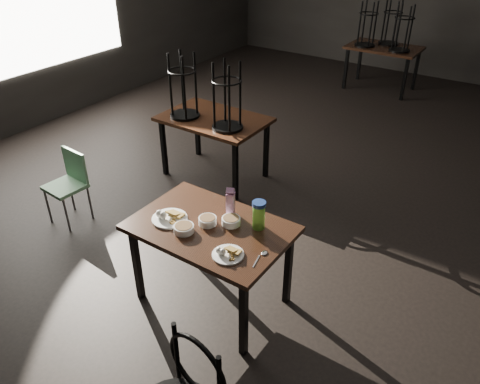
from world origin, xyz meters
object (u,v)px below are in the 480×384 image
Objects in this scene: main_table at (211,234)px; school_chair at (69,180)px; water_bottle at (259,215)px; juice_carton at (231,202)px.

school_chair is (-1.92, 0.15, -0.22)m from main_table.
main_table is at bearing -0.24° from school_chair.
water_bottle is 2.27m from school_chair.
school_chair is (-2.23, -0.04, -0.41)m from water_bottle.
school_chair is (-1.96, -0.07, -0.41)m from juice_carton.
water_bottle is at bearing 5.26° from school_chair.
school_chair reaches higher than main_table.
main_table is 0.41m from water_bottle.
juice_carton is at bearing 174.90° from water_bottle.
juice_carton is 2.00m from school_chair.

